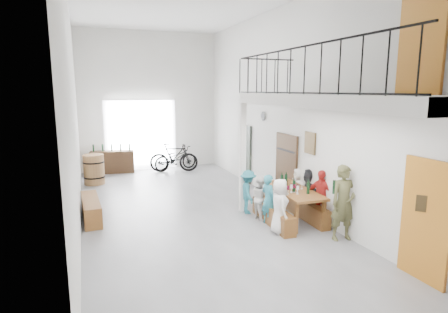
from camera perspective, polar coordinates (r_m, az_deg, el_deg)
name	(u,v)px	position (r m, az deg, el deg)	size (l,w,h in m)	color
floor	(191,211)	(10.15, -5.08, -8.34)	(12.00, 12.00, 0.00)	#606062
room_walls	(189,76)	(9.63, -5.42, 12.15)	(12.00, 12.00, 12.00)	white
gateway_portal	(141,135)	(15.48, -12.54, 3.18)	(2.80, 0.08, 2.80)	white
right_wall_decor	(320,152)	(9.20, 14.44, 0.64)	(0.07, 8.28, 5.07)	#AD6519
balcony	(330,103)	(7.65, 15.81, 7.92)	(1.52, 5.62, 4.00)	white
tasting_table	(293,192)	(9.44, 10.44, -5.40)	(0.97, 2.09, 0.79)	brown
bench_inner	(273,215)	(9.23, 7.43, -8.86)	(0.31, 1.91, 0.44)	brown
bench_wall	(304,209)	(9.79, 12.13, -7.80)	(0.26, 2.00, 0.46)	brown
tableware	(294,185)	(9.29, 10.55, -4.27)	(0.65, 0.98, 0.35)	black
side_bench	(91,209)	(10.07, -19.60, -7.53)	(0.40, 1.81, 0.51)	brown
oak_barrel	(94,169)	(13.59, -19.20, -1.87)	(0.70, 0.70, 1.03)	olive
serving_counter	(112,162)	(15.22, -16.64, -0.80)	(1.64, 0.46, 0.87)	#3A2512
counter_bottles	(112,147)	(15.11, -16.75, 1.32)	(1.39, 0.24, 0.28)	black
guest_left_a	(280,206)	(8.57, 8.47, -7.51)	(0.61, 0.40, 1.26)	white
guest_left_b	(268,199)	(9.09, 6.77, -6.52)	(0.45, 0.29, 1.23)	teal
guest_left_c	(261,198)	(9.46, 5.60, -6.27)	(0.53, 0.41, 1.09)	white
guest_left_d	(248,192)	(9.85, 3.70, -5.39)	(0.74, 0.43, 1.15)	teal
guest_right_a	(321,197)	(9.35, 14.53, -5.99)	(0.78, 0.32, 1.33)	red
guest_right_b	(309,192)	(9.87, 12.87, -5.30)	(1.16, 0.37, 1.25)	black
guest_right_c	(298,189)	(10.32, 11.25, -4.86)	(0.56, 0.36, 1.15)	white
host_standing	(344,203)	(8.46, 17.77, -6.74)	(0.60, 0.39, 1.65)	#4B4B2A
potted_plant	(267,192)	(11.23, 6.64, -5.43)	(0.38, 0.33, 0.42)	#1E481B
bicycle_near	(176,158)	(15.23, -7.38, -0.24)	(0.65, 1.86, 0.98)	black
bicycle_far	(174,157)	(14.92, -7.66, -0.15)	(0.54, 1.89, 1.14)	black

